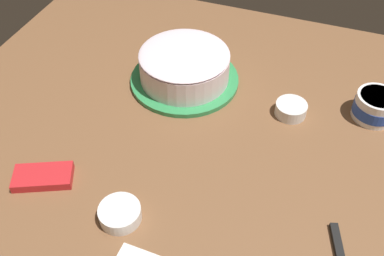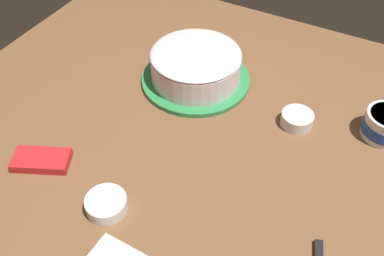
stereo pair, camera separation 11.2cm
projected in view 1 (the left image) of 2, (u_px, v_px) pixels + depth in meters
ground_plane at (197, 175)px, 1.06m from camera, size 1.54×1.54×0.00m
frosted_cake at (184, 67)px, 1.27m from camera, size 0.31×0.31×0.11m
frosting_tub at (375, 106)px, 1.17m from camera, size 0.11×0.11×0.07m
sprinkle_bowl_rainbow at (291, 109)px, 1.19m from camera, size 0.08×0.08×0.04m
sprinkle_bowl_blue at (120, 213)px, 0.96m from camera, size 0.09×0.09×0.03m
candy_box_lower at (43, 177)px, 1.04m from camera, size 0.15×0.12×0.02m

